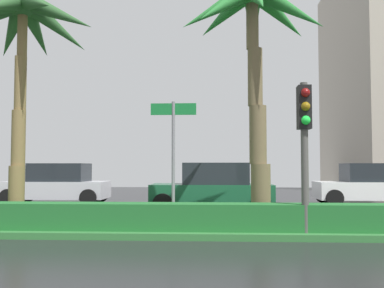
% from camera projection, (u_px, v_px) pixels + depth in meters
% --- Properties ---
extents(ground_plane, '(90.00, 42.00, 0.10)m').
position_uv_depth(ground_plane, '(150.00, 224.00, 12.26)').
color(ground_plane, black).
extents(median_strip, '(85.50, 4.00, 0.15)m').
position_uv_depth(median_strip, '(144.00, 225.00, 11.27)').
color(median_strip, '#2D6B33').
rests_on(median_strip, ground_plane).
extents(median_hedge, '(76.50, 0.70, 0.60)m').
position_uv_depth(median_hedge, '(134.00, 216.00, 9.89)').
color(median_hedge, '#1E6028').
rests_on(median_hedge, median_strip).
extents(palm_tree_centre_left, '(4.12, 4.01, 6.37)m').
position_uv_depth(palm_tree_centre_left, '(22.00, 26.00, 11.62)').
color(palm_tree_centre_left, brown).
rests_on(palm_tree_centre_left, median_strip).
extents(palm_tree_centre, '(3.97, 3.96, 6.56)m').
position_uv_depth(palm_tree_centre, '(254.00, 23.00, 11.34)').
color(palm_tree_centre, brown).
rests_on(palm_tree_centre, median_strip).
extents(traffic_signal_median_right, '(0.28, 0.43, 3.29)m').
position_uv_depth(traffic_signal_median_right, '(304.00, 129.00, 9.50)').
color(traffic_signal_median_right, '#4C4C47').
rests_on(traffic_signal_median_right, median_strip).
extents(street_name_sign, '(1.10, 0.08, 3.00)m').
position_uv_depth(street_name_sign, '(173.00, 146.00, 10.40)').
color(street_name_sign, slate).
rests_on(street_name_sign, median_strip).
extents(car_in_traffic_second, '(4.30, 2.02, 1.72)m').
position_uv_depth(car_in_traffic_second, '(57.00, 184.00, 18.38)').
color(car_in_traffic_second, silver).
rests_on(car_in_traffic_second, ground_plane).
extents(car_in_traffic_third, '(4.30, 2.02, 1.72)m').
position_uv_depth(car_in_traffic_third, '(213.00, 188.00, 15.48)').
color(car_in_traffic_third, '#195133').
rests_on(car_in_traffic_third, ground_plane).
extents(car_in_traffic_fourth, '(4.30, 2.02, 1.72)m').
position_uv_depth(car_in_traffic_fourth, '(370.00, 185.00, 17.91)').
color(car_in_traffic_fourth, white).
rests_on(car_in_traffic_fourth, ground_plane).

